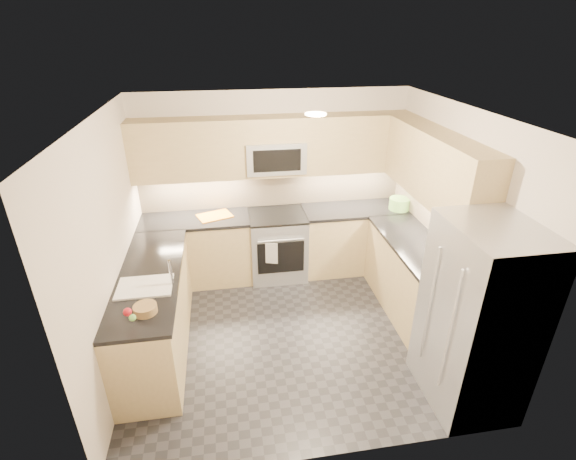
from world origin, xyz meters
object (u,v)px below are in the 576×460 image
object	(u,v)px
gas_range	(277,246)
refrigerator	(477,318)
utensil_bowl	(399,204)
fruit_basket	(145,309)
cutting_board	(215,216)
microwave	(275,156)

from	to	relation	value
gas_range	refrigerator	bearing A→B (deg)	-59.12
utensil_bowl	fruit_basket	size ratio (longest dim) A/B	1.34
refrigerator	fruit_basket	distance (m)	2.93
cutting_board	refrigerator	bearing A→B (deg)	-47.41
microwave	fruit_basket	xyz separation A→B (m)	(-1.44, -2.05, -0.72)
gas_range	fruit_basket	size ratio (longest dim) A/B	4.42
gas_range	cutting_board	world-z (taller)	cutting_board
utensil_bowl	fruit_basket	xyz separation A→B (m)	(-3.11, -1.82, -0.04)
refrigerator	cutting_board	world-z (taller)	refrigerator
refrigerator	cutting_board	distance (m)	3.37
microwave	utensil_bowl	xyz separation A→B (m)	(1.68, -0.23, -0.68)
cutting_board	fruit_basket	xyz separation A→B (m)	(-0.61, -1.98, 0.03)
utensil_bowl	cutting_board	distance (m)	2.51
refrigerator	fruit_basket	size ratio (longest dim) A/B	8.75
gas_range	fruit_basket	xyz separation A→B (m)	(-1.44, -1.93, 0.52)
microwave	cutting_board	xyz separation A→B (m)	(-0.83, -0.07, -0.75)
gas_range	microwave	size ratio (longest dim) A/B	1.20
microwave	utensil_bowl	world-z (taller)	microwave
utensil_bowl	cutting_board	bearing A→B (deg)	176.36
refrigerator	utensil_bowl	bearing A→B (deg)	84.41
gas_range	cutting_board	size ratio (longest dim) A/B	2.11
utensil_bowl	fruit_basket	world-z (taller)	utensil_bowl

